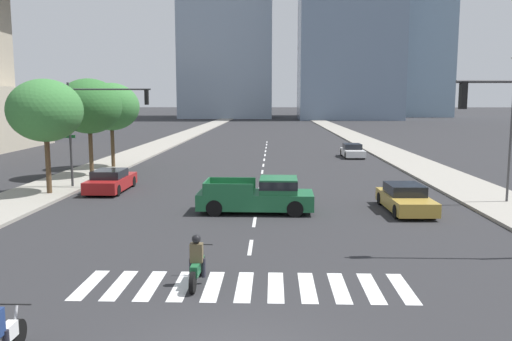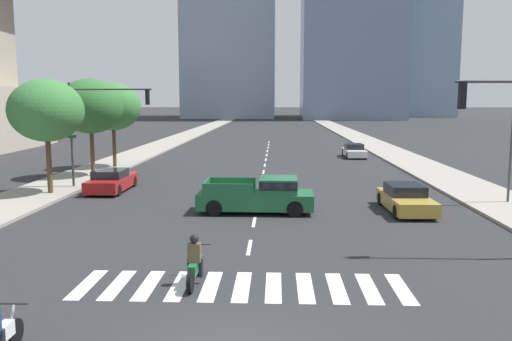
# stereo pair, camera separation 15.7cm
# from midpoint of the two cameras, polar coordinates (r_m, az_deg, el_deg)

# --- Properties ---
(sidewalk_east) EXTENTS (4.00, 260.00, 0.15)m
(sidewalk_east) POSITION_cam_midpoint_polar(r_m,az_deg,el_deg) (41.94, 17.97, 0.20)
(sidewalk_east) COLOR gray
(sidewalk_east) RESTS_ON ground
(sidewalk_west) EXTENTS (4.00, 260.00, 0.15)m
(sidewalk_west) POSITION_cam_midpoint_polar(r_m,az_deg,el_deg) (42.47, -16.47, 0.35)
(sidewalk_west) COLOR gray
(sidewalk_west) RESTS_ON ground
(crosswalk_near) EXTENTS (9.45, 2.46, 0.01)m
(crosswalk_near) POSITION_cam_midpoint_polar(r_m,az_deg,el_deg) (15.18, -1.60, -12.63)
(crosswalk_near) COLOR silver
(crosswalk_near) RESTS_ON ground
(lane_divider_center) EXTENTS (0.14, 50.00, 0.01)m
(lane_divider_center) POSITION_cam_midpoint_polar(r_m,az_deg,el_deg) (42.55, 0.71, 0.59)
(lane_divider_center) COLOR silver
(lane_divider_center) RESTS_ON ground
(motorcycle_lead) EXTENTS (0.70, 2.12, 1.49)m
(motorcycle_lead) POSITION_cam_midpoint_polar(r_m,az_deg,el_deg) (15.31, -6.78, -10.21)
(motorcycle_lead) COLOR black
(motorcycle_lead) RESTS_ON ground
(pickup_truck) EXTENTS (5.48, 2.23, 1.67)m
(pickup_truck) POSITION_cam_midpoint_polar(r_m,az_deg,el_deg) (24.58, 0.40, -2.76)
(pickup_truck) COLOR #1E6038
(pickup_truck) RESTS_ON ground
(sedan_gold_0) EXTENTS (1.99, 4.65, 1.29)m
(sedan_gold_0) POSITION_cam_midpoint_polar(r_m,az_deg,el_deg) (25.89, 15.93, -3.02)
(sedan_gold_0) COLOR #B28E38
(sedan_gold_0) RESTS_ON ground
(sedan_red_1) EXTENTS (1.91, 4.69, 1.29)m
(sedan_red_1) POSITION_cam_midpoint_polar(r_m,az_deg,el_deg) (31.51, -15.82, -1.12)
(sedan_red_1) COLOR maroon
(sedan_red_1) RESTS_ON ground
(sedan_white_2) EXTENTS (1.86, 4.28, 1.26)m
(sedan_white_2) POSITION_cam_midpoint_polar(r_m,az_deg,el_deg) (49.30, 10.47, 2.11)
(sedan_white_2) COLOR silver
(sedan_white_2) RESTS_ON ground
(traffic_signal_far) EXTENTS (5.21, 0.28, 6.18)m
(traffic_signal_far) POSITION_cam_midpoint_polar(r_m,az_deg,el_deg) (32.20, -16.99, 5.83)
(traffic_signal_far) COLOR #333335
(traffic_signal_far) RESTS_ON sidewalk_west
(street_lamp_east) EXTENTS (0.50, 0.24, 7.32)m
(street_lamp_east) POSITION_cam_midpoint_polar(r_m,az_deg,el_deg) (29.08, 26.20, 5.20)
(street_lamp_east) COLOR #3F3F42
(street_lamp_east) RESTS_ON sidewalk_east
(street_tree_nearest) EXTENTS (4.04, 4.04, 6.31)m
(street_tree_nearest) POSITION_cam_midpoint_polar(r_m,az_deg,el_deg) (30.83, -22.32, 6.11)
(street_tree_nearest) COLOR #4C3823
(street_tree_nearest) RESTS_ON sidewalk_west
(street_tree_second) EXTENTS (4.37, 4.37, 6.61)m
(street_tree_second) POSITION_cam_midpoint_polar(r_m,az_deg,el_deg) (37.16, -18.01, 6.74)
(street_tree_second) COLOR #4C3823
(street_tree_second) RESTS_ON sidewalk_west
(street_tree_third) EXTENTS (4.29, 4.29, 6.48)m
(street_tree_third) POSITION_cam_midpoint_polar(r_m,az_deg,el_deg) (41.75, -15.74, 6.76)
(street_tree_third) COLOR #4C3823
(street_tree_third) RESTS_ON sidewalk_west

